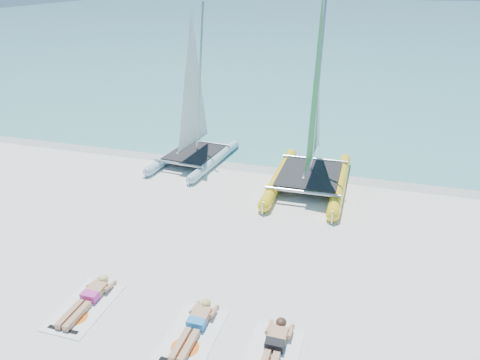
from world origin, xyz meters
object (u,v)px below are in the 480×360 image
(towel_b, at_px, (192,336))
(sunbather_c, at_px, (274,347))
(towel_a, at_px, (84,307))
(towel_c, at_px, (272,358))
(catamaran_yellow, at_px, (315,119))
(sunbather_b, at_px, (195,325))
(sunbather_a, at_px, (89,298))
(catamaran_blue, at_px, (194,116))

(towel_b, relative_size, sunbather_c, 1.07)
(towel_a, distance_m, sunbather_c, 4.27)
(towel_c, bearing_deg, catamaran_yellow, 94.12)
(catamaran_yellow, height_order, towel_b, catamaran_yellow)
(sunbather_b, relative_size, towel_c, 0.93)
(sunbather_a, relative_size, sunbather_b, 1.00)
(sunbather_a, bearing_deg, catamaran_blue, 96.13)
(towel_a, height_order, towel_c, same)
(catamaran_blue, bearing_deg, towel_a, -78.66)
(catamaran_yellow, height_order, sunbather_a, catamaran_yellow)
(sunbather_b, bearing_deg, catamaran_yellow, 82.60)
(towel_b, height_order, towel_c, same)
(sunbather_a, height_order, sunbather_b, same)
(catamaran_yellow, relative_size, sunbather_b, 4.09)
(sunbather_c, bearing_deg, towel_c, -90.00)
(catamaran_yellow, bearing_deg, towel_b, -98.15)
(sunbather_b, bearing_deg, catamaran_blue, 111.94)
(catamaran_blue, xyz_separation_m, sunbather_b, (3.51, -8.71, -1.65))
(sunbather_c, bearing_deg, towel_a, 179.30)
(catamaran_blue, distance_m, sunbather_c, 10.37)
(catamaran_yellow, bearing_deg, sunbather_c, -86.70)
(catamaran_blue, bearing_deg, towel_c, -54.75)
(catamaran_blue, relative_size, sunbather_b, 3.43)
(towel_a, xyz_separation_m, towel_b, (2.59, -0.13, 0.00))
(towel_a, bearing_deg, catamaran_yellow, 66.18)
(towel_a, xyz_separation_m, sunbather_a, (0.00, 0.19, 0.11))
(towel_a, relative_size, sunbather_a, 1.07)
(catamaran_blue, distance_m, catamaran_yellow, 4.62)
(catamaran_blue, relative_size, towel_b, 3.20)
(catamaran_yellow, relative_size, towel_a, 3.81)
(catamaran_blue, distance_m, towel_b, 9.73)
(sunbather_a, xyz_separation_m, sunbather_b, (2.59, -0.13, 0.00))
(towel_a, bearing_deg, towel_c, -3.27)
(catamaran_blue, xyz_separation_m, towel_b, (3.51, -8.90, -1.76))
(catamaran_blue, distance_m, towel_a, 9.00)
(towel_c, bearing_deg, sunbather_a, 174.17)
(catamaran_blue, height_order, towel_a, catamaran_blue)
(towel_a, bearing_deg, sunbather_c, -0.70)
(towel_b, xyz_separation_m, towel_c, (1.68, -0.12, 0.00))
(towel_a, bearing_deg, towel_b, -2.79)
(sunbather_b, bearing_deg, towel_b, -90.00)
(sunbather_c, bearing_deg, sunbather_a, 176.73)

